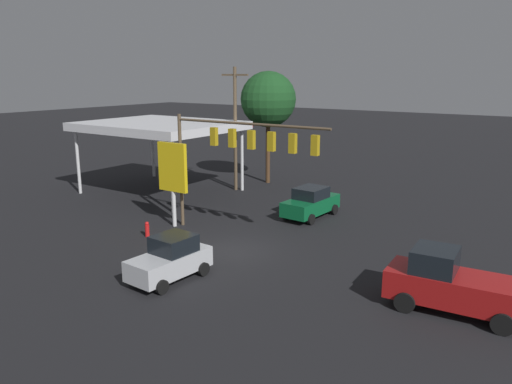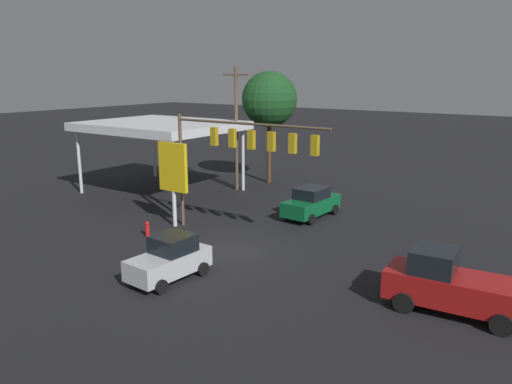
{
  "view_description": "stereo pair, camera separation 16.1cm",
  "coord_description": "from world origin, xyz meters",
  "px_view_note": "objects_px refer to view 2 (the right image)",
  "views": [
    {
      "loc": [
        -14.54,
        19.47,
        8.9
      ],
      "look_at": [
        0.0,
        -2.0,
        2.74
      ],
      "focal_mm": 35.0,
      "sensor_mm": 36.0,
      "label": 1
    },
    {
      "loc": [
        -14.68,
        19.38,
        8.9
      ],
      "look_at": [
        0.0,
        -2.0,
        2.74
      ],
      "focal_mm": 35.0,
      "sensor_mm": 36.0,
      "label": 2
    }
  ],
  "objects_px": {
    "utility_pole": "(236,126)",
    "street_tree": "(269,100)",
    "fire_hydrant": "(147,229)",
    "sedan_far": "(311,203)",
    "pickup_parked": "(452,285)",
    "price_sign": "(173,170)",
    "hatchback_crossing": "(170,259)",
    "traffic_signal_assembly": "(241,145)"
  },
  "relations": [
    {
      "from": "utility_pole",
      "to": "pickup_parked",
      "type": "height_order",
      "value": "utility_pole"
    },
    {
      "from": "utility_pole",
      "to": "street_tree",
      "type": "relative_size",
      "value": 1.03
    },
    {
      "from": "utility_pole",
      "to": "price_sign",
      "type": "height_order",
      "value": "utility_pole"
    },
    {
      "from": "pickup_parked",
      "to": "traffic_signal_assembly",
      "type": "bearing_deg",
      "value": -16.47
    },
    {
      "from": "pickup_parked",
      "to": "street_tree",
      "type": "relative_size",
      "value": 0.58
    },
    {
      "from": "sedan_far",
      "to": "street_tree",
      "type": "relative_size",
      "value": 0.49
    },
    {
      "from": "price_sign",
      "to": "street_tree",
      "type": "xyz_separation_m",
      "value": [
        2.06,
        -13.5,
        3.45
      ]
    },
    {
      "from": "sedan_far",
      "to": "hatchback_crossing",
      "type": "distance_m",
      "value": 12.28
    },
    {
      "from": "fire_hydrant",
      "to": "pickup_parked",
      "type": "bearing_deg",
      "value": -179.35
    },
    {
      "from": "traffic_signal_assembly",
      "to": "hatchback_crossing",
      "type": "bearing_deg",
      "value": 96.99
    },
    {
      "from": "price_sign",
      "to": "fire_hydrant",
      "type": "xyz_separation_m",
      "value": [
        -0.13,
        2.35,
        -2.98
      ]
    },
    {
      "from": "price_sign",
      "to": "hatchback_crossing",
      "type": "bearing_deg",
      "value": 132.01
    },
    {
      "from": "traffic_signal_assembly",
      "to": "pickup_parked",
      "type": "bearing_deg",
      "value": 167.33
    },
    {
      "from": "pickup_parked",
      "to": "street_tree",
      "type": "xyz_separation_m",
      "value": [
        18.49,
        -15.67,
        5.75
      ]
    },
    {
      "from": "sedan_far",
      "to": "fire_hydrant",
      "type": "distance_m",
      "value": 10.38
    },
    {
      "from": "sedan_far",
      "to": "pickup_parked",
      "type": "distance_m",
      "value": 13.6
    },
    {
      "from": "hatchback_crossing",
      "to": "fire_hydrant",
      "type": "relative_size",
      "value": 4.44
    },
    {
      "from": "price_sign",
      "to": "hatchback_crossing",
      "type": "relative_size",
      "value": 1.29
    },
    {
      "from": "utility_pole",
      "to": "hatchback_crossing",
      "type": "bearing_deg",
      "value": 117.01
    },
    {
      "from": "utility_pole",
      "to": "fire_hydrant",
      "type": "distance_m",
      "value": 13.31
    },
    {
      "from": "price_sign",
      "to": "street_tree",
      "type": "bearing_deg",
      "value": -81.31
    },
    {
      "from": "sedan_far",
      "to": "street_tree",
      "type": "distance_m",
      "value": 12.18
    },
    {
      "from": "price_sign",
      "to": "pickup_parked",
      "type": "height_order",
      "value": "price_sign"
    },
    {
      "from": "hatchback_crossing",
      "to": "fire_hydrant",
      "type": "bearing_deg",
      "value": -120.7
    },
    {
      "from": "utility_pole",
      "to": "sedan_far",
      "type": "xyz_separation_m",
      "value": [
        -8.5,
        3.51,
        -4.04
      ]
    },
    {
      "from": "sedan_far",
      "to": "street_tree",
      "type": "bearing_deg",
      "value": -128.75
    },
    {
      "from": "sedan_far",
      "to": "hatchback_crossing",
      "type": "xyz_separation_m",
      "value": [
        0.46,
        12.27,
        -0.0
      ]
    },
    {
      "from": "utility_pole",
      "to": "sedan_far",
      "type": "bearing_deg",
      "value": 157.56
    },
    {
      "from": "traffic_signal_assembly",
      "to": "street_tree",
      "type": "xyz_separation_m",
      "value": [
        6.63,
        -13.0,
        1.68
      ]
    },
    {
      "from": "price_sign",
      "to": "sedan_far",
      "type": "bearing_deg",
      "value": -132.55
    },
    {
      "from": "utility_pole",
      "to": "hatchback_crossing",
      "type": "xyz_separation_m",
      "value": [
        -8.04,
        15.78,
        -4.05
      ]
    },
    {
      "from": "pickup_parked",
      "to": "fire_hydrant",
      "type": "relative_size",
      "value": 6.05
    },
    {
      "from": "price_sign",
      "to": "fire_hydrant",
      "type": "relative_size",
      "value": 5.72
    },
    {
      "from": "sedan_far",
      "to": "hatchback_crossing",
      "type": "relative_size",
      "value": 1.15
    },
    {
      "from": "traffic_signal_assembly",
      "to": "price_sign",
      "type": "height_order",
      "value": "traffic_signal_assembly"
    },
    {
      "from": "traffic_signal_assembly",
      "to": "pickup_parked",
      "type": "xyz_separation_m",
      "value": [
        -11.87,
        2.67,
        -4.08
      ]
    },
    {
      "from": "sedan_far",
      "to": "fire_hydrant",
      "type": "relative_size",
      "value": 5.12
    },
    {
      "from": "price_sign",
      "to": "pickup_parked",
      "type": "distance_m",
      "value": 16.73
    },
    {
      "from": "hatchback_crossing",
      "to": "pickup_parked",
      "type": "height_order",
      "value": "pickup_parked"
    },
    {
      "from": "traffic_signal_assembly",
      "to": "pickup_parked",
      "type": "height_order",
      "value": "traffic_signal_assembly"
    },
    {
      "from": "street_tree",
      "to": "fire_hydrant",
      "type": "xyz_separation_m",
      "value": [
        -2.19,
        15.86,
        -6.43
      ]
    },
    {
      "from": "traffic_signal_assembly",
      "to": "price_sign",
      "type": "xyz_separation_m",
      "value": [
        4.56,
        0.5,
        -1.77
      ]
    }
  ]
}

